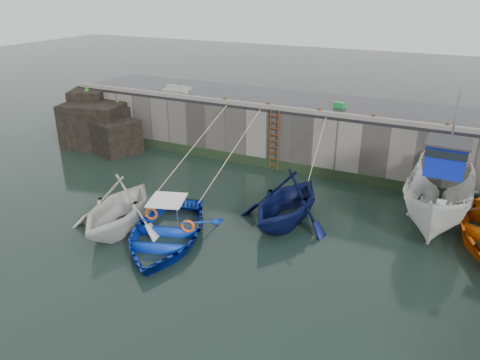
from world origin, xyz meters
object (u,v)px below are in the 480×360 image
at_px(boat_near_blacktrim, 286,222).
at_px(bollard_b, 268,105).
at_px(bollard_a, 225,100).
at_px(bollard_c, 319,111).
at_px(boat_far_white, 440,196).
at_px(bollard_d, 373,118).
at_px(ladder, 274,140).
at_px(boat_near_white, 120,228).
at_px(boat_near_blue, 166,240).
at_px(fish_crate, 340,105).
at_px(bollard_e, 448,126).

distance_m(boat_near_blacktrim, bollard_b, 7.22).
relative_size(bollard_a, bollard_c, 1.00).
height_order(boat_far_white, bollard_d, boat_far_white).
bearing_deg(bollard_d, ladder, -176.00).
height_order(bollard_b, bollard_d, same).
bearing_deg(boat_near_white, ladder, 59.25).
height_order(boat_near_blacktrim, bollard_b, bollard_b).
distance_m(boat_far_white, bollard_a, 11.78).
distance_m(boat_near_white, bollard_a, 9.56).
distance_m(boat_near_blue, bollard_c, 10.04).
bearing_deg(boat_near_blue, ladder, 66.06).
xyz_separation_m(boat_far_white, bollard_d, (-3.45, 2.72, 2.17)).
xyz_separation_m(boat_near_blue, fish_crate, (3.60, 10.72, 3.29)).
bearing_deg(bollard_b, ladder, -33.86).
bearing_deg(fish_crate, bollard_e, -5.33).
relative_size(bollard_a, bollard_b, 1.00).
distance_m(boat_near_white, bollard_d, 12.37).
bearing_deg(boat_far_white, ladder, 164.77).
relative_size(ladder, bollard_c, 11.43).
xyz_separation_m(boat_near_blue, bollard_a, (-2.14, 8.98, 3.30)).
distance_m(bollard_d, bollard_e, 3.20).
bearing_deg(ladder, boat_near_blacktrim, -62.32).
bearing_deg(bollard_d, fish_crate, 139.78).
height_order(boat_far_white, bollard_e, boat_far_white).
relative_size(boat_near_blacktrim, fish_crate, 8.85).
relative_size(bollard_d, bollard_e, 1.00).
height_order(boat_far_white, fish_crate, boat_far_white).
bearing_deg(boat_near_blacktrim, fish_crate, 95.47).
height_order(boat_near_white, bollard_c, bollard_c).
bearing_deg(ladder, boat_near_blue, -95.65).
height_order(bollard_a, bollard_e, same).
bearing_deg(boat_near_blue, bollard_c, 52.92).
relative_size(boat_far_white, bollard_e, 25.04).
relative_size(ladder, bollard_d, 11.43).
relative_size(ladder, boat_near_white, 0.68).
bearing_deg(ladder, bollard_c, 8.67).
distance_m(boat_far_white, fish_crate, 7.41).
distance_m(fish_crate, bollard_d, 2.69).
relative_size(ladder, boat_near_blue, 0.57).
bearing_deg(ladder, boat_far_white, -16.11).
relative_size(boat_near_blacktrim, bollard_e, 16.96).
xyz_separation_m(boat_far_white, bollard_c, (-6.05, 2.72, 2.17)).
bearing_deg(bollard_c, bollard_e, 0.00).
relative_size(bollard_c, bollard_e, 1.00).
height_order(ladder, boat_near_white, ladder).
xyz_separation_m(boat_near_white, boat_far_white, (11.31, 6.25, 1.13)).
height_order(fish_crate, bollard_c, bollard_c).
height_order(ladder, boat_far_white, boat_far_white).
xyz_separation_m(boat_near_blacktrim, fish_crate, (0.01, 7.28, 3.29)).
bearing_deg(boat_near_blacktrim, bollard_e, 52.03).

